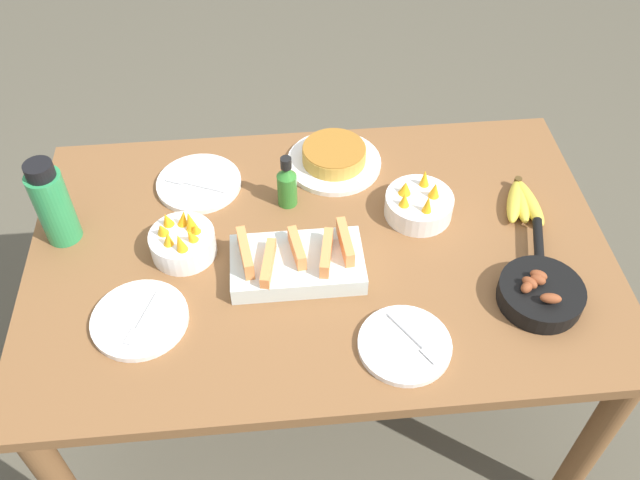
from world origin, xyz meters
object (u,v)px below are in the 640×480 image
empty_plate_far_left (140,319)px  water_bottle (53,204)px  empty_plate_near_front (405,345)px  empty_plate_far_right (199,183)px  frittata_plate_center (334,158)px  fruit_bowl_citrus (419,204)px  melon_tray (297,262)px  banana_bunch (522,201)px  skillet (540,292)px  hot_sauce_bottle (287,184)px  fruit_bowl_mango (182,241)px

empty_plate_far_left → water_bottle: size_ratio=0.92×
empty_plate_near_front → empty_plate_far_right: bearing=129.3°
frittata_plate_center → empty_plate_near_front: size_ratio=1.27×
empty_plate_far_left → fruit_bowl_citrus: 0.76m
empty_plate_far_left → water_bottle: (-0.22, 0.29, 0.11)m
melon_tray → fruit_bowl_citrus: (0.33, 0.17, 0.00)m
banana_bunch → skillet: size_ratio=0.56×
banana_bunch → frittata_plate_center: (-0.48, 0.22, 0.01)m
empty_plate_far_left → hot_sauce_bottle: bearing=44.7°
banana_bunch → skillet: skillet is taller
banana_bunch → empty_plate_near_front: banana_bunch is taller
water_bottle → empty_plate_near_front: bearing=-27.3°
empty_plate_far_right → fruit_bowl_citrus: 0.61m
empty_plate_far_left → water_bottle: bearing=126.3°
banana_bunch → fruit_bowl_mango: fruit_bowl_mango is taller
banana_bunch → water_bottle: bearing=179.7°
melon_tray → water_bottle: (-0.59, 0.17, 0.08)m
fruit_bowl_mango → fruit_bowl_citrus: bearing=7.4°
frittata_plate_center → empty_plate_near_front: frittata_plate_center is taller
empty_plate_near_front → banana_bunch: bearing=46.5°
melon_tray → fruit_bowl_citrus: size_ratio=1.80×
fruit_bowl_citrus → hot_sauce_bottle: size_ratio=1.14×
banana_bunch → fruit_bowl_mango: bearing=-174.9°
fruit_bowl_citrus → empty_plate_far_right: bearing=164.2°
empty_plate_near_front → empty_plate_far_right: same height
skillet → hot_sauce_bottle: (-0.57, 0.38, 0.04)m
melon_tray → empty_plate_far_left: bearing=-162.4°
skillet → empty_plate_near_front: size_ratio=1.56×
fruit_bowl_citrus → skillet: bearing=-53.6°
skillet → empty_plate_near_front: (-0.34, -0.10, -0.02)m
skillet → hot_sauce_bottle: size_ratio=2.11×
melon_tray → empty_plate_far_right: bearing=126.8°
empty_plate_far_left → empty_plate_near_front: bearing=-12.0°
empty_plate_near_front → fruit_bowl_citrus: fruit_bowl_citrus is taller
frittata_plate_center → fruit_bowl_mango: bearing=-144.3°
frittata_plate_center → banana_bunch: bearing=-24.2°
banana_bunch → empty_plate_far_right: size_ratio=0.79×
frittata_plate_center → melon_tray: bearing=-109.0°
banana_bunch → empty_plate_near_front: 0.57m
skillet → banana_bunch: bearing=5.8°
skillet → frittata_plate_center: 0.68m
banana_bunch → hot_sauce_bottle: 0.63m
empty_plate_near_front → water_bottle: bearing=152.7°
melon_tray → empty_plate_far_right: 0.42m
empty_plate_far_right → water_bottle: water_bottle is taller
hot_sauce_bottle → melon_tray: bearing=-88.1°
banana_bunch → hot_sauce_bottle: (-0.62, 0.07, 0.05)m
empty_plate_far_right → banana_bunch: bearing=-10.9°
fruit_bowl_citrus → frittata_plate_center: bearing=132.9°
melon_tray → skillet: melon_tray is taller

